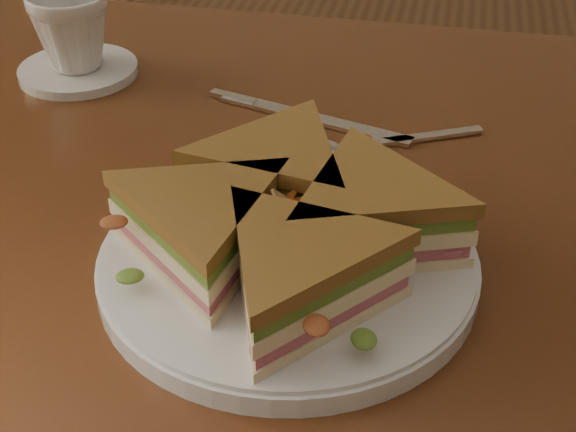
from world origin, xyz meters
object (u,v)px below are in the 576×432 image
at_px(spoon, 342,147).
at_px(coffee_cup, 72,31).
at_px(saucer, 78,71).
at_px(sandwich_wedges, 288,222).
at_px(plate, 288,263).
at_px(knife, 300,116).
at_px(table, 308,292).

height_order(spoon, coffee_cup, coffee_cup).
bearing_deg(saucer, coffee_cup, 0.00).
xyz_separation_m(spoon, coffee_cup, (-0.30, 0.10, 0.05)).
bearing_deg(sandwich_wedges, plate, 0.00).
xyz_separation_m(spoon, knife, (-0.05, 0.05, -0.00)).
relative_size(plate, coffee_cup, 3.21).
bearing_deg(saucer, table, -32.99).
relative_size(plate, knife, 1.30).
relative_size(sandwich_wedges, spoon, 1.79).
relative_size(plate, spoon, 1.61).
bearing_deg(spoon, coffee_cup, 135.28).
bearing_deg(plate, sandwich_wedges, 180.00).
relative_size(sandwich_wedges, knife, 1.45).
distance_m(knife, coffee_cup, 0.26).
distance_m(table, spoon, 0.13).
distance_m(table, saucer, 0.36).
distance_m(saucer, coffee_cup, 0.04).
xyz_separation_m(sandwich_wedges, knife, (-0.04, 0.23, -0.04)).
relative_size(table, sandwich_wedges, 3.94).
xyz_separation_m(plate, knife, (-0.04, 0.23, -0.01)).
relative_size(table, spoon, 7.07).
height_order(sandwich_wedges, knife, sandwich_wedges).
height_order(table, spoon, spoon).
relative_size(plate, sandwich_wedges, 0.90).
height_order(plate, sandwich_wedges, sandwich_wedges).
bearing_deg(coffee_cup, saucer, 0.00).
xyz_separation_m(plate, saucer, (-0.29, 0.28, -0.00)).
bearing_deg(coffee_cup, plate, -44.11).
xyz_separation_m(table, spoon, (0.01, 0.09, 0.10)).
xyz_separation_m(table, plate, (0.00, -0.09, 0.11)).
relative_size(plate, saucer, 2.18).
bearing_deg(saucer, knife, -10.32).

